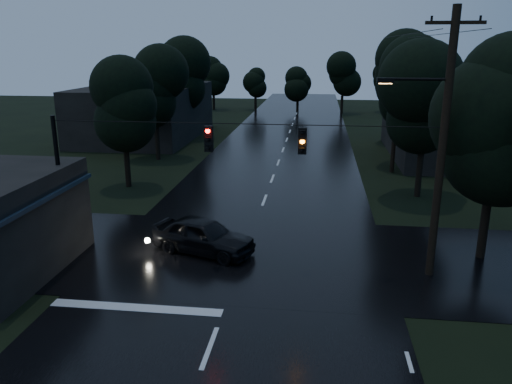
# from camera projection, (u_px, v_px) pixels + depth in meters

# --- Properties ---
(main_road) EXTENTS (12.00, 120.00, 0.02)m
(main_road) POSITION_uv_depth(u_px,v_px,m) (278.00, 163.00, 38.61)
(main_road) COLOR black
(main_road) RESTS_ON ground
(cross_street) EXTENTS (60.00, 9.00, 0.02)m
(cross_street) POSITION_uv_depth(u_px,v_px,m) (244.00, 255.00, 21.46)
(cross_street) COLOR black
(cross_street) RESTS_ON ground
(building_far_right) EXTENTS (10.00, 14.00, 4.40)m
(building_far_right) POSITION_uv_depth(u_px,v_px,m) (456.00, 130.00, 40.14)
(building_far_right) COLOR black
(building_far_right) RESTS_ON ground
(building_far_left) EXTENTS (10.00, 16.00, 5.00)m
(building_far_left) POSITION_uv_depth(u_px,v_px,m) (145.00, 112.00, 49.12)
(building_far_left) COLOR black
(building_far_left) RESTS_ON ground
(utility_pole_main) EXTENTS (3.50, 0.30, 10.00)m
(utility_pole_main) POSITION_uv_depth(u_px,v_px,m) (440.00, 142.00, 18.16)
(utility_pole_main) COLOR black
(utility_pole_main) RESTS_ON ground
(utility_pole_far) EXTENTS (2.00, 0.30, 7.50)m
(utility_pole_far) POSITION_uv_depth(u_px,v_px,m) (396.00, 118.00, 34.63)
(utility_pole_far) COLOR black
(utility_pole_far) RESTS_ON ground
(anchor_pole_left) EXTENTS (0.18, 0.18, 6.00)m
(anchor_pole_left) POSITION_uv_depth(u_px,v_px,m) (61.00, 188.00, 20.57)
(anchor_pole_left) COLOR black
(anchor_pole_left) RESTS_ON ground
(span_signals) EXTENTS (15.00, 0.37, 1.12)m
(span_signals) POSITION_uv_depth(u_px,v_px,m) (254.00, 139.00, 18.97)
(span_signals) COLOR black
(span_signals) RESTS_ON ground
(tree_corner_near) EXTENTS (4.48, 4.48, 9.44)m
(tree_corner_near) POSITION_uv_depth(u_px,v_px,m) (499.00, 116.00, 19.55)
(tree_corner_near) COLOR black
(tree_corner_near) RESTS_ON ground
(tree_left_a) EXTENTS (3.92, 3.92, 8.26)m
(tree_left_a) POSITION_uv_depth(u_px,v_px,m) (123.00, 104.00, 30.60)
(tree_left_a) COLOR black
(tree_left_a) RESTS_ON ground
(tree_left_b) EXTENTS (4.20, 4.20, 8.85)m
(tree_left_b) POSITION_uv_depth(u_px,v_px,m) (154.00, 88.00, 38.19)
(tree_left_b) COLOR black
(tree_left_b) RESTS_ON ground
(tree_left_c) EXTENTS (4.48, 4.48, 9.44)m
(tree_left_c) POSITION_uv_depth(u_px,v_px,m) (181.00, 76.00, 47.69)
(tree_left_c) COLOR black
(tree_left_c) RESTS_ON ground
(tree_right_a) EXTENTS (4.20, 4.20, 8.85)m
(tree_right_a) POSITION_uv_depth(u_px,v_px,m) (426.00, 102.00, 28.35)
(tree_right_a) COLOR black
(tree_right_a) RESTS_ON ground
(tree_right_b) EXTENTS (4.48, 4.48, 9.44)m
(tree_right_b) POSITION_uv_depth(u_px,v_px,m) (413.00, 85.00, 35.79)
(tree_right_b) COLOR black
(tree_right_b) RESTS_ON ground
(tree_right_c) EXTENTS (4.76, 4.76, 10.03)m
(tree_right_c) POSITION_uv_depth(u_px,v_px,m) (400.00, 73.00, 45.15)
(tree_right_c) COLOR black
(tree_right_c) RESTS_ON ground
(car) EXTENTS (4.92, 3.21, 1.56)m
(car) POSITION_uv_depth(u_px,v_px,m) (203.00, 235.00, 21.52)
(car) COLOR black
(car) RESTS_ON ground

